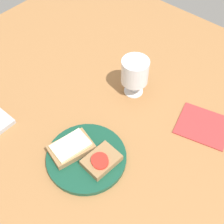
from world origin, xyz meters
TOP-DOWN VIEW (x-y plane):
  - wooden_table at (0.00, 0.00)cm, footprint 140.00×140.00cm
  - plate at (-11.30, -7.39)cm, footprint 22.61×22.61cm
  - sandwich_with_cheese at (-12.60, -2.83)cm, footprint 13.59×10.82cm
  - sandwich_with_tomato at (-10.15, -12.02)cm, footprint 10.30×8.00cm
  - wine_glass at (17.91, -1.25)cm, footprint 8.77×8.77cm
  - napkin at (20.42, -26.46)cm, footprint 16.72×18.12cm

SIDE VIEW (x-z plane):
  - wooden_table at x=0.00cm, z-range 0.00..3.00cm
  - napkin at x=20.42cm, z-range 3.00..3.40cm
  - plate at x=-11.30cm, z-range 3.00..4.52cm
  - sandwich_with_tomato at x=-10.15cm, z-range 4.41..7.11cm
  - sandwich_with_cheese at x=-12.60cm, z-range 4.43..7.20cm
  - wine_glass at x=17.91cm, z-range 4.87..18.20cm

